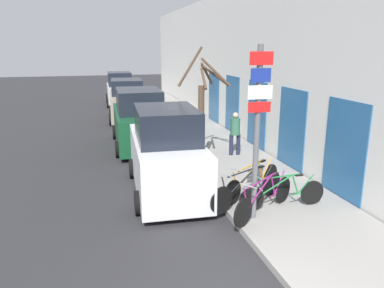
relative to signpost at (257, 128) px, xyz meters
The scene contains 14 objects.
ground_plane 8.38m from the signpost, 100.49° to the left, with size 80.00×80.00×0.00m, color #28282B.
sidewalk_curb 11.01m from the signpost, 83.97° to the left, with size 3.20×32.00×0.15m.
building_facade 11.08m from the signpost, 74.87° to the left, with size 0.23×32.00×6.50m.
signpost is the anchor object (origin of this frame).
bicycle_0 1.78m from the signpost, 21.56° to the left, with size 2.09×1.40×0.93m.
bicycle_1 2.01m from the signpost, 19.46° to the left, with size 2.27×0.44×0.87m.
bicycle_2 1.90m from the signpost, 76.87° to the left, with size 2.31×1.05×0.95m.
bicycle_3 2.24m from the signpost, 67.04° to the left, with size 2.08×1.31×0.90m.
parked_car_0 3.15m from the signpost, 122.34° to the left, with size 2.14×4.47×2.43m.
parked_car_1 7.96m from the signpost, 102.16° to the left, with size 2.19×4.79×2.37m.
parked_car_2 13.76m from the signpost, 96.63° to the left, with size 2.21×4.59×2.27m.
parked_car_3 19.51m from the signpost, 94.50° to the left, with size 2.01×4.19×2.28m.
pedestrian_near 5.38m from the signpost, 73.50° to the left, with size 0.41×0.35×1.57m.
street_tree 4.73m from the signpost, 88.16° to the left, with size 1.81×1.80×3.87m.
Camera 1 is at (-1.99, -4.09, 4.03)m, focal length 35.00 mm.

